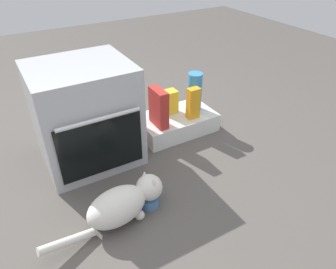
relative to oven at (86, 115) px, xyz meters
name	(u,v)px	position (x,y,z in m)	size (l,w,h in m)	color
ground	(115,201)	(-0.02, -0.49, -0.34)	(8.00, 8.00, 0.00)	#56514C
oven	(86,115)	(0.00, 0.00, 0.00)	(0.61, 0.59, 0.67)	#B7BABF
pantry_cabinet	(176,123)	(0.69, -0.01, -0.27)	(0.59, 0.35, 0.14)	white
food_bowl	(149,200)	(0.14, -0.61, -0.30)	(0.12, 0.12, 0.08)	#4C7AB7
cat	(123,203)	(-0.03, -0.63, -0.22)	(0.71, 0.25, 0.22)	silver
water_bottle	(195,92)	(0.86, 0.01, -0.05)	(0.11, 0.11, 0.30)	#388CD1
snack_bag	(169,102)	(0.66, 0.06, -0.11)	(0.12, 0.09, 0.18)	yellow
cereal_box	(159,108)	(0.50, -0.06, -0.06)	(0.07, 0.18, 0.28)	#B72D28
juice_carton	(193,103)	(0.78, -0.10, -0.08)	(0.09, 0.06, 0.24)	orange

